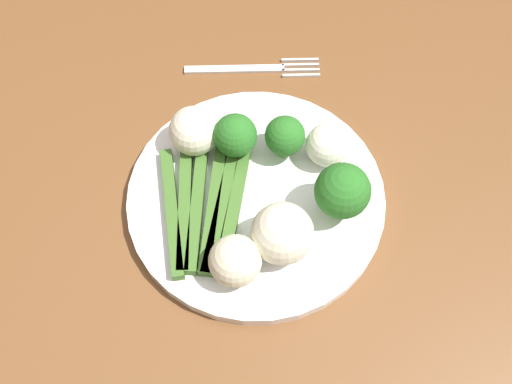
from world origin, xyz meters
TOP-DOWN VIEW (x-y plane):
  - ground_plane at (0.00, 0.00)m, footprint 6.00×6.00m
  - dining_table at (0.00, 0.00)m, footprint 1.15×0.97m
  - plate at (-0.02, 0.04)m, footprint 0.27×0.27m
  - asparagus_bundle at (0.00, -0.01)m, footprint 0.15×0.10m
  - broccoli_back at (-0.01, 0.13)m, footprint 0.06×0.06m
  - broccoli_near_center at (-0.08, 0.07)m, footprint 0.04×0.04m
  - broccoli_front at (-0.07, 0.02)m, footprint 0.05×0.05m
  - cauliflower_near_fork at (-0.07, 0.11)m, footprint 0.05×0.05m
  - cauliflower_left at (-0.08, -0.03)m, footprint 0.05×0.05m
  - cauliflower_outer_edge at (0.03, 0.07)m, footprint 0.06×0.06m
  - cauliflower_right at (0.06, 0.03)m, footprint 0.05×0.05m
  - fork at (-0.20, 0.02)m, footprint 0.04×0.17m

SIDE VIEW (x-z plane):
  - ground_plane at x=0.00m, z-range -0.02..0.00m
  - dining_table at x=0.00m, z-range 0.26..0.98m
  - fork at x=-0.20m, z-range 0.72..0.73m
  - plate at x=-0.02m, z-range 0.72..0.74m
  - asparagus_bundle at x=0.00m, z-range 0.74..0.75m
  - cauliflower_near_fork at x=-0.07m, z-range 0.74..0.79m
  - cauliflower_right at x=0.06m, z-range 0.74..0.79m
  - cauliflower_left at x=-0.08m, z-range 0.74..0.79m
  - broccoli_near_center at x=-0.08m, z-range 0.74..0.79m
  - cauliflower_outer_edge at x=0.03m, z-range 0.74..0.80m
  - broccoli_front at x=-0.07m, z-range 0.74..0.80m
  - broccoli_back at x=-0.01m, z-range 0.74..0.81m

